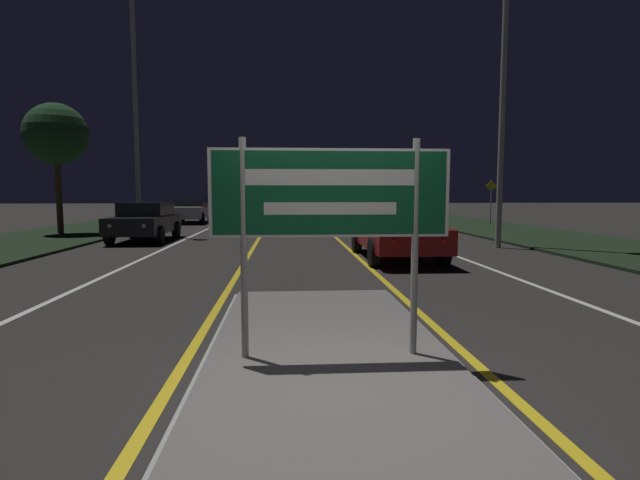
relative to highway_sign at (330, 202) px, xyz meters
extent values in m
plane|color=#282623|center=(0.00, -0.68, -1.63)|extent=(160.00, 160.00, 0.00)
cube|color=#999993|center=(0.00, 0.00, -1.61)|extent=(2.57, 6.71, 0.05)
cube|color=#66605B|center=(0.00, 0.00, -1.58)|extent=(2.45, 6.59, 0.10)
cube|color=black|center=(-9.50, 19.32, -1.59)|extent=(5.00, 100.00, 0.08)
cube|color=black|center=(9.50, 19.32, -1.59)|extent=(5.00, 100.00, 0.08)
cube|color=gold|center=(-1.48, 24.32, -1.63)|extent=(0.12, 70.00, 0.01)
cube|color=gold|center=(1.48, 24.32, -1.63)|extent=(0.12, 70.00, 0.01)
cube|color=silver|center=(-4.20, 24.32, -1.63)|extent=(0.12, 70.00, 0.01)
cube|color=silver|center=(4.20, 24.32, -1.63)|extent=(0.12, 70.00, 0.01)
cube|color=silver|center=(-7.20, 24.32, -1.63)|extent=(0.10, 70.00, 0.01)
cube|color=silver|center=(7.20, 24.32, -1.63)|extent=(0.10, 70.00, 0.01)
cylinder|color=#9E9E99|center=(-0.85, 0.00, -0.46)|extent=(0.07, 0.07, 2.15)
cylinder|color=#9E9E99|center=(0.85, 0.00, -0.46)|extent=(0.07, 0.07, 2.15)
cube|color=#0F512D|center=(0.00, 0.00, 0.09)|extent=(2.35, 0.04, 0.86)
cube|color=white|center=(0.00, -0.02, 0.09)|extent=(2.35, 0.00, 0.86)
cube|color=#0F512D|center=(0.00, -0.02, 0.09)|extent=(2.28, 0.01, 0.81)
cube|color=white|center=(0.00, -0.02, 0.24)|extent=(1.64, 0.01, 0.15)
cube|color=white|center=(0.00, -0.02, -0.06)|extent=(1.29, 0.01, 0.12)
cylinder|color=#9E9E99|center=(-6.51, 16.21, 3.59)|extent=(0.18, 0.18, 10.45)
cylinder|color=#9E9E99|center=(6.22, 10.36, 3.45)|extent=(0.18, 0.18, 10.16)
cube|color=maroon|center=(2.43, 8.01, -1.01)|extent=(1.73, 4.60, 0.57)
cube|color=black|center=(2.43, 7.73, -0.51)|extent=(1.52, 2.39, 0.42)
sphere|color=red|center=(1.89, 5.72, -0.94)|extent=(0.14, 0.14, 0.14)
sphere|color=red|center=(2.97, 5.72, -0.94)|extent=(0.14, 0.14, 0.14)
cylinder|color=black|center=(1.60, 9.43, -1.29)|extent=(0.22, 0.68, 0.68)
cylinder|color=black|center=(3.26, 9.43, -1.29)|extent=(0.22, 0.68, 0.68)
cylinder|color=black|center=(1.60, 6.58, -1.29)|extent=(0.22, 0.68, 0.68)
cylinder|color=black|center=(3.26, 6.58, -1.29)|extent=(0.22, 0.68, 0.68)
cube|color=#B7B7BC|center=(2.71, 21.39, -1.03)|extent=(1.70, 4.61, 0.57)
cube|color=black|center=(2.71, 21.11, -0.54)|extent=(1.50, 2.40, 0.42)
sphere|color=red|center=(2.18, 19.10, -0.96)|extent=(0.14, 0.14, 0.14)
sphere|color=red|center=(3.24, 19.10, -0.96)|extent=(0.14, 0.14, 0.14)
cylinder|color=black|center=(1.90, 22.82, -1.31)|extent=(0.22, 0.64, 0.64)
cylinder|color=black|center=(3.52, 22.82, -1.31)|extent=(0.22, 0.64, 0.64)
cylinder|color=black|center=(1.90, 19.96, -1.31)|extent=(0.22, 0.64, 0.64)
cylinder|color=black|center=(3.52, 19.96, -1.31)|extent=(0.22, 0.64, 0.64)
cube|color=#B7B7BC|center=(2.41, 31.75, -0.98)|extent=(1.81, 4.62, 0.67)
cube|color=black|center=(2.41, 31.48, -0.38)|extent=(1.59, 2.40, 0.54)
sphere|color=red|center=(1.85, 29.46, -0.90)|extent=(0.14, 0.14, 0.14)
sphere|color=red|center=(2.97, 29.46, -0.90)|extent=(0.14, 0.14, 0.14)
cylinder|color=black|center=(1.55, 33.19, -1.31)|extent=(0.22, 0.64, 0.64)
cylinder|color=black|center=(3.27, 33.19, -1.31)|extent=(0.22, 0.64, 0.64)
cylinder|color=black|center=(1.55, 30.32, -1.31)|extent=(0.22, 0.64, 0.64)
cylinder|color=black|center=(3.27, 30.32, -1.31)|extent=(0.22, 0.64, 0.64)
cube|color=black|center=(-5.50, 13.39, -1.02)|extent=(1.72, 4.12, 0.59)
cube|color=black|center=(-5.50, 13.64, -0.49)|extent=(1.51, 2.14, 0.47)
sphere|color=white|center=(-6.04, 11.35, -0.95)|extent=(0.14, 0.14, 0.14)
sphere|color=white|center=(-4.97, 11.35, -0.95)|extent=(0.14, 0.14, 0.14)
cylinder|color=black|center=(-6.32, 12.11, -1.32)|extent=(0.22, 0.63, 0.63)
cylinder|color=black|center=(-4.68, 12.11, -1.32)|extent=(0.22, 0.63, 0.63)
cylinder|color=black|center=(-6.32, 14.67, -1.32)|extent=(0.22, 0.63, 0.63)
cylinder|color=black|center=(-4.68, 14.67, -1.32)|extent=(0.22, 0.63, 0.63)
cube|color=#B7B7BC|center=(-5.90, 24.38, -1.00)|extent=(1.75, 4.62, 0.65)
cube|color=black|center=(-5.90, 24.66, -0.47)|extent=(1.54, 2.40, 0.40)
sphere|color=white|center=(-6.44, 22.09, -0.92)|extent=(0.14, 0.14, 0.14)
sphere|color=white|center=(-5.36, 22.09, -0.92)|extent=(0.14, 0.14, 0.14)
cylinder|color=black|center=(-6.73, 22.95, -1.32)|extent=(0.22, 0.62, 0.62)
cylinder|color=black|center=(-5.07, 22.95, -1.32)|extent=(0.22, 0.62, 0.62)
cylinder|color=black|center=(-6.73, 25.81, -1.32)|extent=(0.22, 0.62, 0.62)
cylinder|color=black|center=(-5.07, 25.81, -1.32)|extent=(0.22, 0.62, 0.62)
cube|color=maroon|center=(-2.61, 32.46, -1.02)|extent=(1.76, 4.61, 0.57)
cube|color=black|center=(-2.61, 32.73, -0.52)|extent=(1.55, 2.40, 0.44)
sphere|color=white|center=(-3.15, 30.17, -0.95)|extent=(0.14, 0.14, 0.14)
sphere|color=white|center=(-2.06, 30.17, -0.95)|extent=(0.14, 0.14, 0.14)
cylinder|color=black|center=(-3.45, 31.03, -1.31)|extent=(0.22, 0.64, 0.64)
cylinder|color=black|center=(-1.77, 31.03, -1.31)|extent=(0.22, 0.64, 0.64)
cylinder|color=black|center=(-3.45, 33.88, -1.31)|extent=(0.22, 0.64, 0.64)
cylinder|color=black|center=(-1.77, 33.88, -1.31)|extent=(0.22, 0.64, 0.64)
cylinder|color=#9E9E99|center=(10.25, 20.61, -0.52)|extent=(0.06, 0.06, 2.07)
cube|color=yellow|center=(10.25, 20.61, 0.46)|extent=(0.60, 0.02, 0.60)
cylinder|color=#4C3823|center=(-9.60, 16.03, 0.17)|extent=(0.24, 0.24, 3.44)
sphere|color=#1E4223|center=(-9.60, 16.03, 2.44)|extent=(2.44, 2.44, 2.44)
camera|label=1|loc=(-0.43, -4.85, 0.09)|focal=28.00mm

